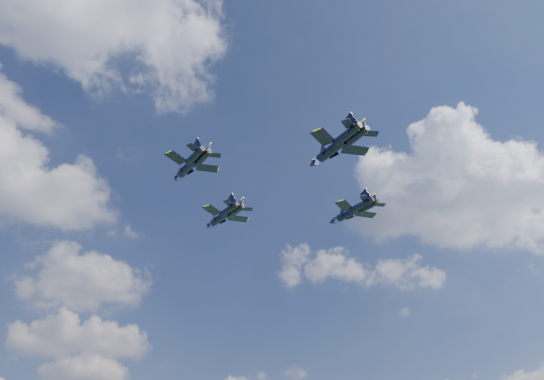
{
  "coord_description": "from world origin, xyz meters",
  "views": [
    {
      "loc": [
        -47.37,
        -74.15,
        9.85
      ],
      "look_at": [
        -3.42,
        7.37,
        63.83
      ],
      "focal_mm": 35.0,
      "sensor_mm": 36.0,
      "label": 1
    }
  ],
  "objects": [
    {
      "name": "jet_lead",
      "position": [
        -7.01,
        25.8,
        64.9
      ],
      "size": [
        11.63,
        15.21,
        3.6
      ],
      "rotation": [
        0.0,
        0.0,
        0.15
      ],
      "color": "black"
    },
    {
      "name": "jet_left",
      "position": [
        -21.44,
        8.08,
        64.04
      ],
      "size": [
        10.91,
        14.08,
        3.35
      ],
      "rotation": [
        0.0,
        0.0,
        0.1
      ],
      "color": "black"
    },
    {
      "name": "jet_right",
      "position": [
        16.76,
        9.54,
        64.45
      ],
      "size": [
        11.5,
        15.1,
        3.57
      ],
      "rotation": [
        0.0,
        0.0,
        0.17
      ],
      "color": "black"
    },
    {
      "name": "jet_slot",
      "position": [
        -0.08,
        -8.9,
        64.82
      ],
      "size": [
        12.63,
        16.22,
        3.88
      ],
      "rotation": [
        0.0,
        0.0,
        0.09
      ],
      "color": "black"
    }
  ]
}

